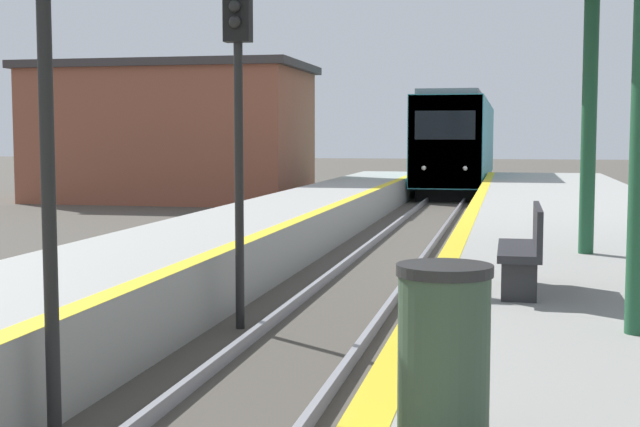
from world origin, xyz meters
TOP-DOWN VIEW (x-y plane):
  - train at (0.00, 43.84)m, footprint 2.87×21.47m
  - signal_near at (-1.27, 5.55)m, footprint 0.36×0.31m
  - signal_mid at (-1.11, 10.32)m, footprint 0.36×0.31m
  - trash_bin at (2.12, 3.60)m, footprint 0.52×0.52m
  - bench at (2.62, 8.54)m, footprint 0.44×1.55m
  - station_building at (-10.89, 32.83)m, footprint 10.96×6.47m

SIDE VIEW (x-z plane):
  - bench at x=2.62m, z-range 0.98..1.90m
  - trash_bin at x=2.12m, z-range 0.96..1.94m
  - train at x=0.00m, z-range 0.04..4.48m
  - station_building at x=-10.89m, z-range 0.01..5.48m
  - signal_near at x=-1.27m, z-range 0.93..5.68m
  - signal_mid at x=-1.11m, z-range 0.93..5.68m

